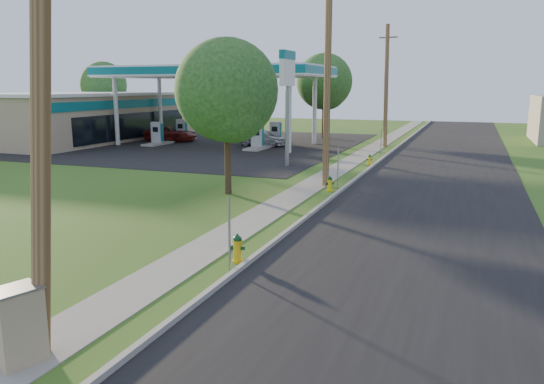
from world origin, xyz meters
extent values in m
plane|color=#305719|center=(0.00, 0.00, 0.00)|extent=(140.00, 140.00, 0.00)
cube|color=black|center=(4.50, 10.00, 0.01)|extent=(8.00, 120.00, 0.02)
cube|color=gray|center=(0.50, 10.00, 0.07)|extent=(0.15, 120.00, 0.15)
cube|color=gray|center=(-1.25, 10.00, 0.01)|extent=(1.50, 120.00, 0.03)
cube|color=black|center=(-16.00, 32.00, 0.01)|extent=(26.00, 28.00, 0.02)
cylinder|color=brown|center=(-0.60, -1.00, 4.75)|extent=(1.31, 0.32, 9.48)
cylinder|color=brown|center=(-0.60, 17.00, 4.90)|extent=(0.32, 0.32, 9.80)
cylinder|color=brown|center=(-0.60, 35.00, 4.75)|extent=(0.49, 0.32, 9.50)
cube|color=brown|center=(-0.60, 35.00, 8.50)|extent=(1.40, 0.10, 0.12)
cube|color=gray|center=(0.25, 4.20, 1.00)|extent=(0.05, 0.04, 2.00)
cube|color=gray|center=(0.25, 16.00, 1.00)|extent=(0.05, 0.04, 2.00)
cube|color=gray|center=(0.25, 28.20, 1.00)|extent=(0.05, 0.04, 2.00)
cylinder|color=silver|center=(-21.50, 28.70, 2.75)|extent=(0.36, 0.36, 5.50)
cylinder|color=silver|center=(-21.50, 35.30, 2.75)|extent=(0.36, 0.36, 5.50)
cylinder|color=silver|center=(-6.50, 28.70, 2.75)|extent=(0.36, 0.36, 5.50)
cylinder|color=silver|center=(-6.50, 35.30, 2.75)|extent=(0.36, 0.36, 5.50)
cube|color=silver|center=(-14.00, 32.00, 5.95)|extent=(18.00, 9.00, 0.90)
cube|color=#06636C|center=(-14.00, 32.00, 5.95)|extent=(18.15, 9.15, 0.63)
cube|color=silver|center=(-14.00, 32.00, 5.63)|extent=(18.18, 9.18, 0.10)
cube|color=gray|center=(-18.50, 30.00, 0.09)|extent=(1.20, 3.20, 0.18)
cube|color=#9EA0A3|center=(-18.50, 30.00, 1.05)|extent=(0.90, 0.50, 1.70)
cube|color=#06636C|center=(-18.50, 30.00, 1.05)|extent=(0.94, 0.40, 1.50)
cube|color=black|center=(-18.50, 29.73, 1.30)|extent=(0.50, 0.02, 0.40)
cube|color=gray|center=(-9.50, 30.00, 0.09)|extent=(1.20, 3.20, 0.18)
cube|color=#9EA0A3|center=(-9.50, 30.00, 1.05)|extent=(0.90, 0.50, 1.70)
cube|color=#06636C|center=(-9.50, 30.00, 1.05)|extent=(0.94, 0.40, 1.50)
cube|color=black|center=(-9.50, 29.73, 1.30)|extent=(0.50, 0.02, 0.40)
cube|color=gray|center=(-18.50, 34.00, 0.09)|extent=(1.20, 3.20, 0.18)
cube|color=#9EA0A3|center=(-18.50, 34.00, 1.05)|extent=(0.90, 0.50, 1.70)
cube|color=#06636C|center=(-18.50, 34.00, 1.05)|extent=(0.94, 0.40, 1.50)
cube|color=black|center=(-18.50, 33.73, 1.30)|extent=(0.50, 0.02, 0.40)
cube|color=gray|center=(-9.50, 34.00, 0.09)|extent=(1.20, 3.20, 0.18)
cube|color=#9EA0A3|center=(-9.50, 34.00, 1.05)|extent=(0.90, 0.50, 1.70)
cube|color=#06636C|center=(-9.50, 34.00, 1.05)|extent=(0.94, 0.40, 1.50)
cube|color=black|center=(-9.50, 33.73, 1.30)|extent=(0.50, 0.02, 0.40)
cube|color=tan|center=(-27.00, 32.00, 2.00)|extent=(10.00, 22.00, 4.00)
cube|color=#06636C|center=(-21.98, 32.00, 3.30)|extent=(0.06, 22.00, 0.70)
cube|color=black|center=(-21.97, 32.00, 1.40)|extent=(0.06, 16.06, 2.20)
cube|color=silver|center=(-27.00, 32.00, 4.12)|extent=(10.40, 22.40, 0.25)
cylinder|color=gray|center=(-4.50, 22.50, 2.50)|extent=(0.24, 0.24, 5.00)
cube|color=silver|center=(-4.50, 22.50, 5.80)|extent=(0.30, 2.00, 2.00)
cube|color=#06636C|center=(-4.50, 22.50, 6.60)|extent=(0.34, 2.04, 0.50)
cylinder|color=#392A1A|center=(-4.22, 13.54, 1.78)|extent=(0.30, 0.30, 3.55)
sphere|color=#16421B|center=(-4.22, 13.54, 4.62)|extent=(4.54, 4.54, 4.54)
sphere|color=#16421B|center=(-3.82, 13.24, 3.91)|extent=(3.12, 3.12, 3.12)
cylinder|color=#392A1A|center=(-7.15, 40.57, 2.02)|extent=(0.30, 0.30, 4.03)
sphere|color=#16421B|center=(-7.15, 40.57, 5.24)|extent=(5.16, 5.16, 5.16)
sphere|color=#16421B|center=(-6.75, 40.27, 4.44)|extent=(3.55, 3.55, 3.55)
cylinder|color=#392A1A|center=(-31.66, 40.32, 1.92)|extent=(0.30, 0.30, 3.83)
sphere|color=#16421B|center=(-31.66, 40.32, 4.98)|extent=(4.90, 4.90, 4.90)
sphere|color=#16421B|center=(-31.26, 40.02, 4.21)|extent=(3.37, 3.37, 3.37)
cylinder|color=gold|center=(0.14, 4.94, 0.03)|extent=(0.30, 0.30, 0.06)
cylinder|color=gold|center=(0.14, 4.94, 0.32)|extent=(0.24, 0.24, 0.65)
cylinder|color=gold|center=(0.14, 4.94, 0.60)|extent=(0.30, 0.30, 0.04)
sphere|color=#0A3B17|center=(0.14, 4.94, 0.65)|extent=(0.25, 0.25, 0.25)
cylinder|color=#0A3B17|center=(0.14, 4.94, 0.77)|extent=(0.05, 0.05, 0.06)
cylinder|color=#0A3B17|center=(0.14, 4.79, 0.41)|extent=(0.12, 0.13, 0.12)
cylinder|color=#0A3B17|center=(-0.01, 4.93, 0.41)|extent=(0.11, 0.10, 0.10)
cylinder|color=#0A3B17|center=(0.29, 4.95, 0.41)|extent=(0.11, 0.10, 0.10)
cylinder|color=yellow|center=(-0.03, 15.66, 0.03)|extent=(0.27, 0.27, 0.06)
cylinder|color=yellow|center=(-0.03, 15.66, 0.29)|extent=(0.21, 0.21, 0.58)
cylinder|color=yellow|center=(-0.03, 15.66, 0.54)|extent=(0.27, 0.27, 0.04)
sphere|color=#063512|center=(-0.03, 15.66, 0.58)|extent=(0.22, 0.22, 0.22)
cylinder|color=#063512|center=(-0.03, 15.66, 0.69)|extent=(0.05, 0.05, 0.06)
cylinder|color=#063512|center=(0.01, 15.53, 0.37)|extent=(0.13, 0.14, 0.11)
cylinder|color=#063512|center=(-0.16, 15.63, 0.37)|extent=(0.12, 0.11, 0.09)
cylinder|color=#063512|center=(0.10, 15.70, 0.37)|extent=(0.12, 0.11, 0.09)
cylinder|color=yellow|center=(0.13, 24.81, 0.03)|extent=(0.25, 0.25, 0.05)
cylinder|color=yellow|center=(0.13, 24.81, 0.26)|extent=(0.19, 0.19, 0.53)
cylinder|color=yellow|center=(0.13, 24.81, 0.49)|extent=(0.25, 0.25, 0.04)
sphere|color=#0B3E1F|center=(0.13, 24.81, 0.53)|extent=(0.20, 0.20, 0.20)
cylinder|color=#0B3E1F|center=(0.13, 24.81, 0.64)|extent=(0.04, 0.04, 0.05)
cylinder|color=#0B3E1F|center=(0.15, 24.69, 0.34)|extent=(0.12, 0.12, 0.10)
cylinder|color=#0B3E1F|center=(0.00, 24.78, 0.34)|extent=(0.10, 0.10, 0.08)
cylinder|color=#0B3E1F|center=(0.25, 24.83, 0.34)|extent=(0.10, 0.10, 0.08)
cube|color=#9D8A6D|center=(-1.16, -1.40, 0.68)|extent=(0.80, 0.92, 1.36)
cube|color=gray|center=(-1.16, -1.40, 1.38)|extent=(0.85, 0.97, 0.04)
imported|color=maroon|center=(-19.13, 33.11, 0.66)|extent=(4.78, 2.21, 1.33)
imported|color=silver|center=(-10.08, 32.40, 0.69)|extent=(4.21, 2.13, 1.38)
camera|label=1|loc=(5.98, -7.83, 4.77)|focal=35.00mm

